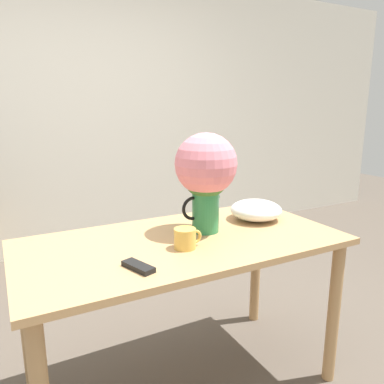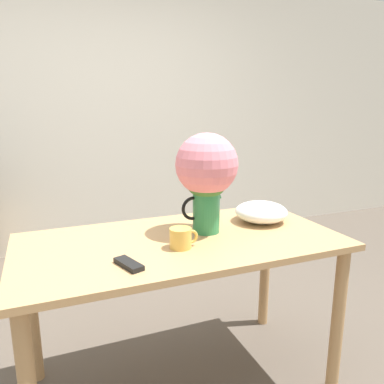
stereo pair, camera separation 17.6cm
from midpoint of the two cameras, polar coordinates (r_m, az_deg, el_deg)
name	(u,v)px [view 2 (the right image)]	position (r m, az deg, el deg)	size (l,w,h in m)	color
ground_plane	(171,373)	(2.20, -0.72, -25.91)	(12.00, 12.00, 0.00)	brown
wall_back	(98,114)	(3.71, -12.74, 11.48)	(8.00, 0.05, 2.60)	silver
table	(181,261)	(1.79, 1.22, -10.51)	(1.48, 0.75, 0.78)	tan
flower_vase	(207,172)	(1.77, 5.08, 3.05)	(0.30, 0.30, 0.48)	#2D844C
coffee_mug	(181,238)	(1.63, 1.46, -7.08)	(0.13, 0.10, 0.09)	gold
white_bowl	(262,212)	(2.03, 13.03, -3.03)	(0.28, 0.28, 0.11)	white
remote_control	(129,264)	(1.47, -6.20, -10.93)	(0.10, 0.15, 0.02)	black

